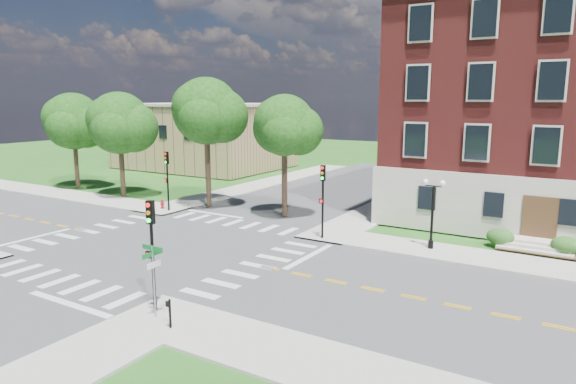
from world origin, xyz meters
The scene contains 19 objects.
ground centered at (0.00, 0.00, 0.00)m, with size 160.00×160.00×0.00m, color #255919.
road_ew centered at (0.00, 0.00, 0.01)m, with size 90.00×12.00×0.01m, color #3D3D3F.
road_ns centered at (0.00, 0.00, 0.01)m, with size 12.00×90.00×0.01m, color #3D3D3F.
sidewalk_ne centered at (15.38, 15.38, 0.06)m, with size 34.00×34.00×0.12m.
sidewalk_nw centered at (-15.38, 15.38, 0.06)m, with size 34.00×34.00×0.12m.
crosswalk_east centered at (7.20, 0.00, 0.00)m, with size 2.20×10.20×0.02m, color silver, non-canonical shape.
stop_bar_east centered at (8.80, 3.00, 0.00)m, with size 0.40×5.50×0.00m, color silver.
secondary_building centered at (-22.00, 30.00, 4.28)m, with size 20.40×15.40×8.30m.
tree_a centered at (-22.73, 10.86, 6.81)m, with size 5.68×5.68×9.55m.
tree_b centered at (-14.96, 10.01, 6.85)m, with size 5.67×5.67×9.58m.
tree_c centered at (-5.11, 10.58, 8.04)m, with size 5.51×5.51×10.70m.
tree_d centered at (2.29, 10.80, 7.07)m, with size 4.64×4.64×9.31m.
traffic_signal_se centered at (6.89, -7.37, 3.19)m, with size 0.36×0.41×4.80m.
traffic_signal_ne centered at (7.78, 6.59, 3.19)m, with size 0.37×0.42×4.80m.
traffic_signal_nw centered at (-6.74, 7.47, 3.19)m, with size 0.36×0.41×4.80m.
twin_lamp_west centered at (14.51, 7.96, 2.52)m, with size 1.36×0.36×4.23m.
street_sign_pole centered at (7.55, -7.96, 2.31)m, with size 1.10×1.10×3.10m.
push_button_post centered at (8.79, -8.39, 0.80)m, with size 0.14×0.21×1.20m.
fire_hydrant centered at (-7.73, 7.77, 0.46)m, with size 0.35×0.35×0.75m.
Camera 1 is at (22.73, -22.27, 9.15)m, focal length 32.00 mm.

